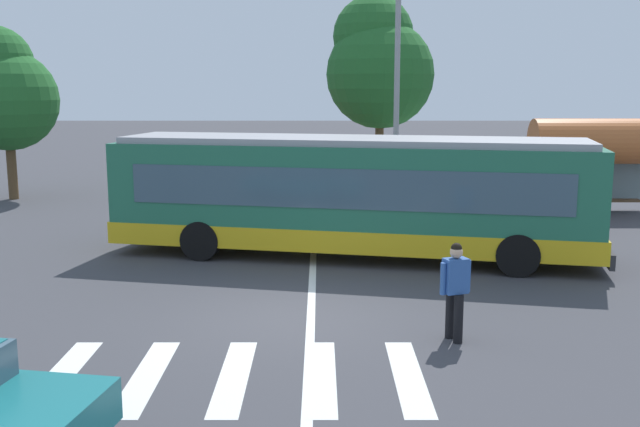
{
  "coord_description": "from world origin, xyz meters",
  "views": [
    {
      "loc": [
        0.51,
        -13.2,
        4.32
      ],
      "look_at": [
        0.52,
        4.02,
        1.3
      ],
      "focal_mm": 40.79,
      "sensor_mm": 36.0,
      "label": 1
    }
  ],
  "objects_px": {
    "parked_car_black": "(224,174)",
    "background_tree_left": "(3,90)",
    "parked_car_white": "(421,173)",
    "twin_arm_street_lamp": "(397,65)",
    "parked_car_red": "(293,173)",
    "parked_car_champagne": "(360,174)",
    "bus_stop_shelter": "(595,143)",
    "city_transit_bus": "(351,195)",
    "pedestrian_crossing_street": "(455,286)",
    "background_tree_right": "(378,63)"
  },
  "relations": [
    {
      "from": "parked_car_black",
      "to": "background_tree_left",
      "type": "xyz_separation_m",
      "value": [
        -8.1,
        -1.66,
        3.43
      ]
    },
    {
      "from": "parked_car_white",
      "to": "background_tree_left",
      "type": "bearing_deg",
      "value": -173.05
    },
    {
      "from": "twin_arm_street_lamp",
      "to": "background_tree_left",
      "type": "bearing_deg",
      "value": 173.36
    },
    {
      "from": "parked_car_black",
      "to": "twin_arm_street_lamp",
      "type": "height_order",
      "value": "twin_arm_street_lamp"
    },
    {
      "from": "twin_arm_street_lamp",
      "to": "parked_car_red",
      "type": "bearing_deg",
      "value": 136.18
    },
    {
      "from": "parked_car_champagne",
      "to": "bus_stop_shelter",
      "type": "distance_m",
      "value": 9.33
    },
    {
      "from": "bus_stop_shelter",
      "to": "city_transit_bus",
      "type": "bearing_deg",
      "value": -142.91
    },
    {
      "from": "city_transit_bus",
      "to": "parked_car_white",
      "type": "distance_m",
      "value": 12.17
    },
    {
      "from": "parked_car_red",
      "to": "background_tree_left",
      "type": "xyz_separation_m",
      "value": [
        -10.92,
        -1.97,
        3.43
      ]
    },
    {
      "from": "parked_car_champagne",
      "to": "bus_stop_shelter",
      "type": "bearing_deg",
      "value": -33.24
    },
    {
      "from": "pedestrian_crossing_street",
      "to": "bus_stop_shelter",
      "type": "bearing_deg",
      "value": 61.08
    },
    {
      "from": "background_tree_left",
      "to": "background_tree_right",
      "type": "height_order",
      "value": "background_tree_right"
    },
    {
      "from": "background_tree_left",
      "to": "parked_car_black",
      "type": "bearing_deg",
      "value": 11.57
    },
    {
      "from": "parked_car_red",
      "to": "parked_car_white",
      "type": "relative_size",
      "value": 1.01
    },
    {
      "from": "parked_car_champagne",
      "to": "parked_car_white",
      "type": "distance_m",
      "value": 2.52
    },
    {
      "from": "pedestrian_crossing_street",
      "to": "parked_car_white",
      "type": "bearing_deg",
      "value": 84.06
    },
    {
      "from": "background_tree_left",
      "to": "background_tree_right",
      "type": "xyz_separation_m",
      "value": [
        14.46,
        3.12,
        1.07
      ]
    },
    {
      "from": "twin_arm_street_lamp",
      "to": "background_tree_right",
      "type": "xyz_separation_m",
      "value": [
        -0.3,
        4.83,
        0.2
      ]
    },
    {
      "from": "twin_arm_street_lamp",
      "to": "background_tree_right",
      "type": "relative_size",
      "value": 1.01
    },
    {
      "from": "parked_car_white",
      "to": "background_tree_right",
      "type": "relative_size",
      "value": 0.57
    },
    {
      "from": "city_transit_bus",
      "to": "background_tree_right",
      "type": "bearing_deg",
      "value": 82.66
    },
    {
      "from": "parked_car_black",
      "to": "background_tree_left",
      "type": "distance_m",
      "value": 8.95
    },
    {
      "from": "pedestrian_crossing_street",
      "to": "twin_arm_street_lamp",
      "type": "bearing_deg",
      "value": 88.26
    },
    {
      "from": "parked_car_black",
      "to": "bus_stop_shelter",
      "type": "distance_m",
      "value": 14.22
    },
    {
      "from": "background_tree_right",
      "to": "city_transit_bus",
      "type": "bearing_deg",
      "value": -97.34
    },
    {
      "from": "parked_car_black",
      "to": "background_tree_left",
      "type": "height_order",
      "value": "background_tree_left"
    },
    {
      "from": "parked_car_champagne",
      "to": "background_tree_right",
      "type": "bearing_deg",
      "value": 59.07
    },
    {
      "from": "city_transit_bus",
      "to": "parked_car_champagne",
      "type": "relative_size",
      "value": 2.73
    },
    {
      "from": "bus_stop_shelter",
      "to": "background_tree_left",
      "type": "height_order",
      "value": "background_tree_left"
    },
    {
      "from": "city_transit_bus",
      "to": "pedestrian_crossing_street",
      "type": "distance_m",
      "value": 6.48
    },
    {
      "from": "parked_car_white",
      "to": "background_tree_right",
      "type": "distance_m",
      "value": 4.96
    },
    {
      "from": "city_transit_bus",
      "to": "parked_car_black",
      "type": "bearing_deg",
      "value": 112.53
    },
    {
      "from": "twin_arm_street_lamp",
      "to": "parked_car_white",
      "type": "bearing_deg",
      "value": 68.75
    },
    {
      "from": "pedestrian_crossing_street",
      "to": "background_tree_left",
      "type": "xyz_separation_m",
      "value": [
        -14.32,
        15.96,
        3.23
      ]
    },
    {
      "from": "parked_car_red",
      "to": "bus_stop_shelter",
      "type": "distance_m",
      "value": 11.78
    },
    {
      "from": "city_transit_bus",
      "to": "background_tree_right",
      "type": "height_order",
      "value": "background_tree_right"
    },
    {
      "from": "twin_arm_street_lamp",
      "to": "background_tree_left",
      "type": "height_order",
      "value": "twin_arm_street_lamp"
    },
    {
      "from": "parked_car_red",
      "to": "parked_car_black",
      "type": "bearing_deg",
      "value": -173.77
    },
    {
      "from": "parked_car_champagne",
      "to": "bus_stop_shelter",
      "type": "relative_size",
      "value": 1.08
    },
    {
      "from": "parked_car_white",
      "to": "twin_arm_street_lamp",
      "type": "distance_m",
      "value": 5.85
    },
    {
      "from": "city_transit_bus",
      "to": "bus_stop_shelter",
      "type": "relative_size",
      "value": 2.95
    },
    {
      "from": "parked_car_red",
      "to": "background_tree_right",
      "type": "relative_size",
      "value": 0.57
    },
    {
      "from": "parked_car_black",
      "to": "background_tree_left",
      "type": "relative_size",
      "value": 0.69
    },
    {
      "from": "parked_car_champagne",
      "to": "parked_car_white",
      "type": "relative_size",
      "value": 1.0
    },
    {
      "from": "city_transit_bus",
      "to": "parked_car_red",
      "type": "xyz_separation_m",
      "value": [
        -1.9,
        11.66,
        -0.82
      ]
    },
    {
      "from": "background_tree_left",
      "to": "city_transit_bus",
      "type": "bearing_deg",
      "value": -37.1
    },
    {
      "from": "parked_car_white",
      "to": "twin_arm_street_lamp",
      "type": "bearing_deg",
      "value": -111.25
    },
    {
      "from": "pedestrian_crossing_street",
      "to": "background_tree_left",
      "type": "bearing_deg",
      "value": 131.91
    },
    {
      "from": "pedestrian_crossing_street",
      "to": "parked_car_black",
      "type": "bearing_deg",
      "value": 109.45
    },
    {
      "from": "pedestrian_crossing_street",
      "to": "background_tree_right",
      "type": "height_order",
      "value": "background_tree_right"
    }
  ]
}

